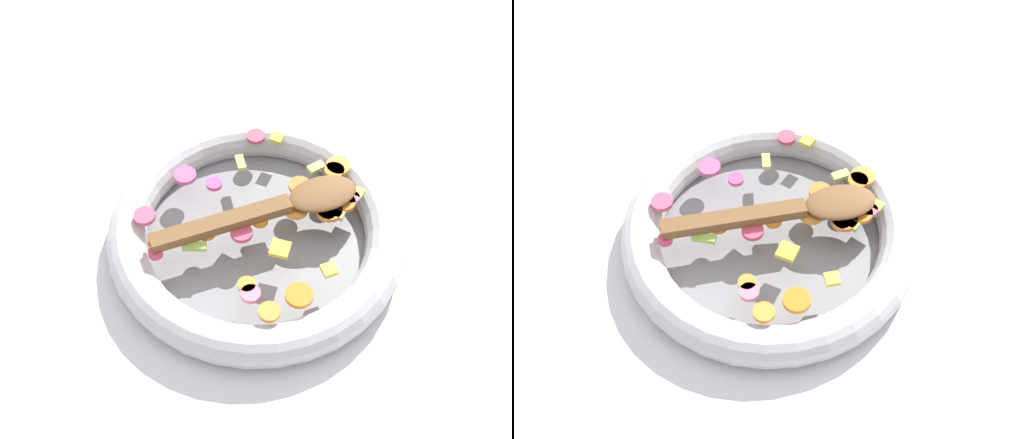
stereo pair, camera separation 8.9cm
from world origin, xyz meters
TOP-DOWN VIEW (x-y plane):
  - ground_plane at (0.00, 0.00)m, footprint 4.00×4.00m
  - skillet at (0.00, 0.00)m, footprint 0.38×0.38m
  - chopped_vegetables at (0.02, -0.01)m, footprint 0.28×0.27m
  - wooden_spoon at (0.03, -0.02)m, footprint 0.25×0.18m

SIDE VIEW (x-z plane):
  - ground_plane at x=0.00m, z-range 0.00..0.00m
  - skillet at x=0.00m, z-range 0.00..0.05m
  - chopped_vegetables at x=0.02m, z-range 0.05..0.06m
  - wooden_spoon at x=0.03m, z-range 0.06..0.07m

